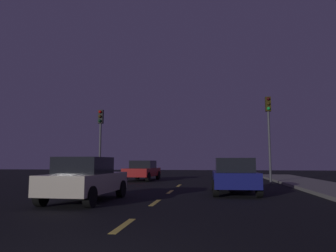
% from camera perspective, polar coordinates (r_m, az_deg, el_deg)
% --- Properties ---
extents(ground_plane, '(80.00, 80.00, 0.00)m').
position_cam_1_polar(ground_plane, '(11.37, -1.78, -13.27)').
color(ground_plane, black).
extents(lane_stripe_second, '(0.16, 1.60, 0.01)m').
position_cam_1_polar(lane_stripe_second, '(7.12, -8.03, -17.32)').
color(lane_stripe_second, '#EACC4C').
rests_on(lane_stripe_second, ground_plane).
extents(lane_stripe_third, '(0.16, 1.60, 0.01)m').
position_cam_1_polar(lane_stripe_third, '(10.79, -2.33, -13.62)').
color(lane_stripe_third, '#EACC4C').
rests_on(lane_stripe_third, ground_plane).
extents(lane_stripe_fourth, '(0.16, 1.60, 0.01)m').
position_cam_1_polar(lane_stripe_fourth, '(14.52, 0.39, -11.76)').
color(lane_stripe_fourth, '#EACC4C').
rests_on(lane_stripe_fourth, ground_plane).
extents(lane_stripe_fifth, '(0.16, 1.60, 0.01)m').
position_cam_1_polar(lane_stripe_fifth, '(18.28, 1.98, -10.66)').
color(lane_stripe_fifth, '#EACC4C').
rests_on(lane_stripe_fifth, ground_plane).
extents(traffic_signal_left, '(0.32, 0.38, 4.74)m').
position_cam_1_polar(traffic_signal_left, '(21.15, -12.09, -0.92)').
color(traffic_signal_left, '#4C4C51').
rests_on(traffic_signal_left, ground_plane).
extents(traffic_signal_right, '(0.32, 0.38, 5.31)m').
position_cam_1_polar(traffic_signal_right, '(20.21, 17.68, 0.53)').
color(traffic_signal_right, '#4C4C51').
rests_on(traffic_signal_right, ground_plane).
extents(car_stopped_ahead, '(1.91, 3.90, 1.50)m').
position_cam_1_polar(car_stopped_ahead, '(13.95, 11.82, -8.75)').
color(car_stopped_ahead, navy).
rests_on(car_stopped_ahead, ground_plane).
extents(car_adjacent_lane, '(1.93, 4.02, 1.51)m').
position_cam_1_polar(car_adjacent_lane, '(11.39, -14.64, -9.21)').
color(car_adjacent_lane, beige).
rests_on(car_adjacent_lane, ground_plane).
extents(car_oncoming_far, '(2.12, 4.06, 1.43)m').
position_cam_1_polar(car_oncoming_far, '(23.14, -4.62, -7.95)').
color(car_oncoming_far, '#B21919').
rests_on(car_oncoming_far, ground_plane).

